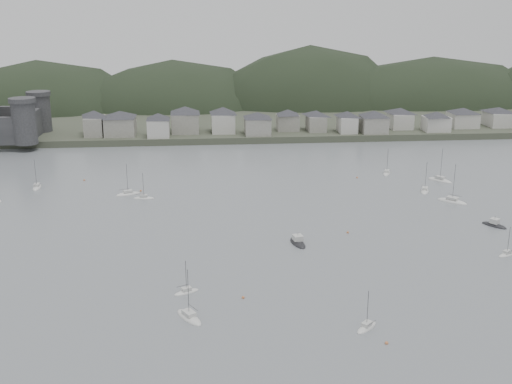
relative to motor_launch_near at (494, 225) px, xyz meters
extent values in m
plane|color=slate|center=(-67.26, -54.88, -0.29)|extent=(900.00, 900.00, 0.00)
cube|color=#383D2D|center=(-67.26, 240.12, 1.21)|extent=(900.00, 250.00, 3.00)
ellipsoid|color=black|center=(-178.13, 217.06, -10.43)|extent=(138.98, 92.48, 81.13)
ellipsoid|color=black|center=(-99.56, 217.99, -10.26)|extent=(132.08, 90.41, 79.74)
ellipsoid|color=black|center=(-16.61, 218.06, -12.97)|extent=(133.88, 88.37, 101.41)
ellipsoid|color=black|center=(58.69, 213.03, -10.61)|extent=(165.81, 81.78, 82.55)
cylinder|color=#2F2F32|center=(-159.26, 111.12, 11.71)|extent=(10.00, 10.00, 18.00)
cylinder|color=#2F2F32|center=(-159.26, 139.12, 11.21)|extent=(10.00, 10.00, 17.00)
cube|color=#2F2F32|center=(-159.26, 125.12, 8.71)|extent=(3.50, 30.00, 12.00)
cube|color=gray|center=(-132.26, 127.08, 7.00)|extent=(8.34, 12.91, 8.59)
pyramid|color=#2C2C31|center=(-132.26, 127.08, 12.80)|extent=(15.78, 15.78, 3.01)
cube|color=gray|center=(-120.58, 126.44, 6.89)|extent=(13.68, 13.35, 8.36)
pyramid|color=#2C2C31|center=(-120.58, 126.44, 12.53)|extent=(20.07, 20.07, 2.93)
cube|color=#BAB8AF|center=(-102.84, 121.14, 6.75)|extent=(9.78, 10.20, 8.08)
pyramid|color=#2C2C31|center=(-102.84, 121.14, 12.20)|extent=(14.83, 14.83, 2.83)
cube|color=gray|center=(-90.77, 130.77, 7.25)|extent=(12.59, 13.33, 9.09)
pyramid|color=#2C2C31|center=(-90.77, 130.77, 13.39)|extent=(19.24, 19.24, 3.18)
cube|color=#BAB8AF|center=(-73.01, 129.22, 7.14)|extent=(10.74, 12.17, 8.87)
pyramid|color=#2C2C31|center=(-73.01, 129.22, 13.13)|extent=(17.01, 17.01, 3.10)
cube|color=gray|center=(-57.34, 122.65, 6.55)|extent=(11.63, 12.09, 7.69)
pyramid|color=#2C2C31|center=(-57.34, 122.65, 11.74)|extent=(17.61, 17.61, 2.69)
cube|color=gray|center=(-42.01, 131.32, 6.43)|extent=(10.37, 9.35, 7.44)
pyramid|color=#2C2C31|center=(-42.01, 131.32, 11.45)|extent=(14.65, 14.65, 2.60)
cube|color=gray|center=(-28.63, 128.92, 6.32)|extent=(8.24, 12.20, 7.22)
pyramid|color=#2C2C31|center=(-28.63, 128.92, 11.19)|extent=(15.17, 15.17, 2.53)
cube|color=#BAB8AF|center=(-14.76, 123.67, 6.44)|extent=(8.06, 10.91, 7.46)
pyramid|color=#2C2C31|center=(-14.76, 123.67, 11.47)|extent=(14.08, 14.08, 2.61)
cube|color=gray|center=(-2.45, 122.18, 6.54)|extent=(11.73, 11.78, 7.66)
pyramid|color=#2C2C31|center=(-2.45, 122.18, 11.71)|extent=(17.46, 17.46, 2.68)
cube|color=#BAB8AF|center=(13.37, 132.03, 6.37)|extent=(10.19, 13.02, 7.33)
pyramid|color=#2C2C31|center=(13.37, 132.03, 11.32)|extent=(17.23, 17.23, 2.57)
cube|color=#BAB8AF|center=(28.29, 123.19, 6.14)|extent=(11.70, 9.81, 6.88)
pyramid|color=#2C2C31|center=(28.29, 123.19, 10.79)|extent=(15.97, 15.97, 2.41)
cube|color=#BAB8AF|center=(45.14, 132.03, 6.21)|extent=(12.83, 12.48, 7.00)
pyramid|color=#2C2C31|center=(45.14, 132.03, 10.93)|extent=(18.79, 18.79, 2.45)
cube|color=#BAB8AF|center=(63.47, 132.55, 6.19)|extent=(11.07, 13.50, 6.97)
pyramid|color=#2C2C31|center=(63.47, 132.55, 10.89)|extent=(18.25, 18.25, 2.44)
ellipsoid|color=silver|center=(-8.01, 35.38, -0.24)|extent=(5.58, 8.52, 1.63)
cube|color=beige|center=(-8.01, 35.38, 0.87)|extent=(2.76, 3.33, 0.70)
cylinder|color=#3F3F42|center=(-8.01, 35.38, 5.00)|extent=(0.12, 0.12, 10.19)
cylinder|color=#3F3F42|center=(-8.58, 36.73, 1.42)|extent=(1.52, 3.42, 0.10)
ellipsoid|color=silver|center=(2.09, 47.82, -0.24)|extent=(8.28, 9.32, 1.90)
cube|color=beige|center=(2.09, 47.82, 1.01)|extent=(3.70, 3.90, 0.70)
cylinder|color=#3F3F42|center=(2.09, 47.82, 5.84)|extent=(0.12, 0.12, 11.86)
cylinder|color=#3F3F42|center=(1.03, 46.48, 1.56)|extent=(2.74, 3.40, 0.10)
ellipsoid|color=silver|center=(-6.63, -21.31, -0.24)|extent=(6.14, 4.37, 1.19)
cube|color=beige|center=(-6.63, -21.31, 0.65)|extent=(2.44, 2.10, 0.70)
cylinder|color=#3F3F42|center=(-6.63, -21.31, 3.61)|extent=(0.12, 0.12, 7.41)
cylinder|color=#3F3F42|center=(-5.68, -21.79, 1.20)|extent=(2.42, 1.29, 0.10)
ellipsoid|color=silver|center=(-14.24, 59.28, -0.24)|extent=(5.28, 7.90, 1.51)
cube|color=beige|center=(-14.24, 59.28, 0.81)|extent=(2.60, 3.10, 0.70)
cylinder|color=#3F3F42|center=(-14.24, 59.28, 4.64)|extent=(0.12, 0.12, 9.46)
cylinder|color=#3F3F42|center=(-14.79, 60.53, 1.36)|extent=(1.47, 3.16, 0.10)
ellipsoid|color=silver|center=(-102.91, 35.72, -0.24)|extent=(6.98, 2.78, 1.36)
cube|color=beige|center=(-102.91, 35.72, 0.74)|extent=(2.51, 1.70, 0.70)
cylinder|color=#3F3F42|center=(-102.91, 35.72, 4.16)|extent=(0.12, 0.12, 8.52)
cylinder|color=#3F3F42|center=(-104.13, 35.62, 1.29)|extent=(3.06, 0.37, 0.10)
ellipsoid|color=silver|center=(-52.01, -54.88, -0.24)|extent=(5.90, 5.89, 1.26)
cube|color=beige|center=(-52.01, -54.88, 0.69)|extent=(2.55, 2.54, 0.70)
cylinder|color=#3F3F42|center=(-52.01, -54.88, 3.85)|extent=(0.12, 0.12, 7.89)
cylinder|color=#3F3F42|center=(-51.21, -55.68, 1.24)|extent=(2.08, 2.08, 0.10)
ellipsoid|color=silver|center=(-87.78, -35.81, -0.24)|extent=(6.18, 4.34, 1.19)
cube|color=beige|center=(-87.78, -35.81, 0.65)|extent=(2.45, 2.10, 0.70)
cylinder|color=#3F3F42|center=(-87.78, -35.81, 3.63)|extent=(0.12, 0.12, 7.44)
cylinder|color=#3F3F42|center=(-88.75, -35.34, 1.20)|extent=(2.45, 1.28, 0.10)
ellipsoid|color=silver|center=(-108.56, 40.76, -0.24)|extent=(8.71, 5.61, 1.66)
cube|color=beige|center=(-108.56, 40.76, 0.89)|extent=(3.39, 2.80, 0.70)
cylinder|color=#3F3F42|center=(-108.56, 40.76, 5.11)|extent=(0.12, 0.12, 10.40)
cylinder|color=#3F3F42|center=(-109.95, 41.32, 1.44)|extent=(3.50, 1.51, 0.10)
ellipsoid|color=silver|center=(-3.28, 23.06, -0.24)|extent=(9.27, 9.22, 1.98)
cube|color=beige|center=(-3.28, 23.06, 1.05)|extent=(4.00, 3.99, 0.70)
cylinder|color=#3F3F42|center=(-3.28, 23.06, 6.10)|extent=(0.12, 0.12, 12.38)
cylinder|color=#3F3F42|center=(-2.01, 24.32, 1.60)|extent=(3.24, 3.21, 0.10)
ellipsoid|color=silver|center=(-141.03, 51.80, -0.24)|extent=(3.05, 8.11, 1.59)
cube|color=beige|center=(-141.03, 51.80, 0.85)|extent=(1.93, 2.89, 0.70)
cylinder|color=#3F3F42|center=(-141.03, 51.80, 4.88)|extent=(0.12, 0.12, 9.95)
cylinder|color=#3F3F42|center=(-141.12, 50.37, 1.40)|extent=(0.33, 3.58, 0.10)
ellipsoid|color=silver|center=(-87.06, -47.63, -0.24)|extent=(6.73, 8.64, 1.69)
cube|color=beige|center=(-87.06, -47.63, 0.90)|extent=(3.14, 3.50, 0.70)
cylinder|color=#3F3F42|center=(-87.06, -47.63, 5.20)|extent=(0.12, 0.12, 10.59)
cylinder|color=#3F3F42|center=(-86.27, -46.33, 1.45)|extent=(2.07, 3.30, 0.10)
ellipsoid|color=black|center=(0.00, 0.00, -0.24)|extent=(6.66, 7.80, 1.68)
cube|color=beige|center=(0.00, 0.00, 1.25)|extent=(3.07, 3.10, 1.40)
cylinder|color=#3F3F42|center=(0.00, 0.00, 2.15)|extent=(0.10, 0.10, 1.20)
ellipsoid|color=black|center=(-58.62, -8.56, -0.24)|extent=(4.75, 9.06, 1.89)
cube|color=beige|center=(-58.62, -8.56, 1.35)|extent=(2.88, 3.01, 1.40)
cylinder|color=#3F3F42|center=(-58.62, -8.56, 2.25)|extent=(0.10, 0.10, 1.20)
sphere|color=#C06F40|center=(-126.23, 59.86, -0.14)|extent=(0.70, 0.70, 0.70)
sphere|color=#C06F40|center=(-49.80, -61.07, -0.14)|extent=(0.70, 0.70, 0.70)
sphere|color=#C06F40|center=(-75.44, -39.63, -0.14)|extent=(0.70, 0.70, 0.70)
sphere|color=#C06F40|center=(-104.68, 44.35, -0.14)|extent=(0.70, 0.70, 0.70)
sphere|color=#C06F40|center=(-26.84, 54.30, -0.14)|extent=(0.70, 0.70, 0.70)
sphere|color=#C06F40|center=(-43.46, -1.89, -0.14)|extent=(0.70, 0.70, 0.70)
camera|label=1|loc=(-83.75, -163.29, 61.34)|focal=43.98mm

